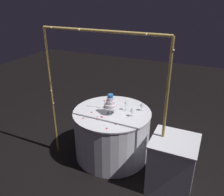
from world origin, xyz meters
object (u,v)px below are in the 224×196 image
object	(u,v)px
wine_glass_1	(126,103)
cake_knife	(97,107)
side_table	(172,165)
decorative_arch	(102,86)
wine_glass_2	(132,110)
tiered_cake	(110,103)
main_table	(112,133)
wine_glass_0	(142,105)

from	to	relation	value
wine_glass_1	cake_knife	size ratio (longest dim) A/B	0.57
side_table	decorative_arch	bearing A→B (deg)	-1.30
wine_glass_1	wine_glass_2	distance (m)	0.22
tiered_cake	wine_glass_1	world-z (taller)	tiered_cake
side_table	cake_knife	xyz separation A→B (m)	(1.31, -0.38, 0.40)
main_table	tiered_cake	world-z (taller)	tiered_cake
wine_glass_0	wine_glass_2	xyz separation A→B (m)	(0.08, 0.23, 0.00)
wine_glass_0	tiered_cake	bearing A→B (deg)	34.02
main_table	wine_glass_2	distance (m)	0.60
wine_glass_0	cake_knife	bearing A→B (deg)	15.00
tiered_cake	wine_glass_1	xyz separation A→B (m)	(-0.18, -0.19, -0.04)
wine_glass_2	cake_knife	xyz separation A→B (m)	(0.61, -0.05, -0.10)
side_table	tiered_cake	world-z (taller)	tiered_cake
decorative_arch	wine_glass_2	xyz separation A→B (m)	(-0.33, -0.30, -0.43)
main_table	wine_glass_0	xyz separation A→B (m)	(-0.40, -0.22, 0.49)
tiered_cake	cake_knife	size ratio (longest dim) A/B	1.05
decorative_arch	wine_glass_2	distance (m)	0.62
wine_glass_1	cake_knife	xyz separation A→B (m)	(0.46, 0.10, -0.12)
wine_glass_0	cake_knife	xyz separation A→B (m)	(0.69, 0.18, -0.10)
decorative_arch	cake_knife	size ratio (longest dim) A/B	6.94
wine_glass_1	wine_glass_2	size ratio (longest dim) A/B	1.18
wine_glass_1	cake_knife	bearing A→B (deg)	12.40
decorative_arch	wine_glass_0	bearing A→B (deg)	-126.82
decorative_arch	wine_glass_1	size ratio (longest dim) A/B	12.11
tiered_cake	wine_glass_0	distance (m)	0.49
decorative_arch	main_table	bearing A→B (deg)	-89.81
main_table	cake_knife	size ratio (longest dim) A/B	4.09
decorative_arch	wine_glass_0	distance (m)	0.80
decorative_arch	wine_glass_0	size ratio (longest dim) A/B	14.69
main_table	cake_knife	bearing A→B (deg)	-7.49
tiered_cake	wine_glass_1	distance (m)	0.26
main_table	wine_glass_0	size ratio (longest dim) A/B	8.66
main_table	wine_glass_0	world-z (taller)	wine_glass_0
side_table	wine_glass_0	xyz separation A→B (m)	(0.62, -0.56, 0.50)
wine_glass_2	cake_knife	distance (m)	0.62
wine_glass_1	wine_glass_2	world-z (taller)	wine_glass_1
side_table	tiered_cake	xyz separation A→B (m)	(1.03, -0.29, 0.56)
wine_glass_0	wine_glass_2	bearing A→B (deg)	72.08
decorative_arch	side_table	bearing A→B (deg)	178.70
wine_glass_1	tiered_cake	bearing A→B (deg)	47.40
decorative_arch	tiered_cake	distance (m)	0.45
wine_glass_2	cake_knife	bearing A→B (deg)	-4.53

